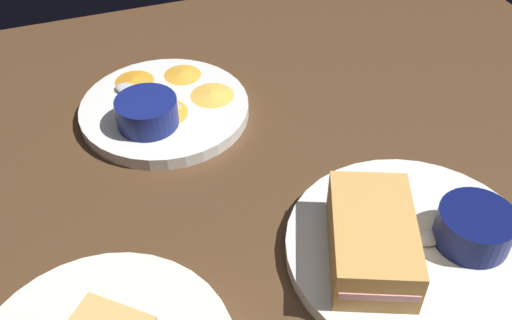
% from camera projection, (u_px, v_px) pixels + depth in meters
% --- Properties ---
extents(ground_plane, '(1.10, 1.10, 0.03)m').
position_uv_depth(ground_plane, '(283.00, 253.00, 0.60)').
color(ground_plane, '#4C331E').
extents(plate_sandwich_main, '(0.25, 0.25, 0.02)m').
position_uv_depth(plate_sandwich_main, '(412.00, 250.00, 0.58)').
color(plate_sandwich_main, silver).
rests_on(plate_sandwich_main, ground_plane).
extents(sandwich_half_near, '(0.15, 0.12, 0.05)m').
position_uv_depth(sandwich_half_near, '(372.00, 238.00, 0.55)').
color(sandwich_half_near, tan).
rests_on(sandwich_half_near, plate_sandwich_main).
extents(ramekin_dark_sauce, '(0.07, 0.07, 0.04)m').
position_uv_depth(ramekin_dark_sauce, '(475.00, 226.00, 0.56)').
color(ramekin_dark_sauce, '#0C144C').
rests_on(ramekin_dark_sauce, plate_sandwich_main).
extents(spoon_by_dark_ramekin, '(0.05, 0.10, 0.01)m').
position_uv_depth(spoon_by_dark_ramekin, '(412.00, 237.00, 0.57)').
color(spoon_by_dark_ramekin, silver).
rests_on(spoon_by_dark_ramekin, plate_sandwich_main).
extents(plate_chips_companion, '(0.21, 0.21, 0.02)m').
position_uv_depth(plate_chips_companion, '(165.00, 109.00, 0.75)').
color(plate_chips_companion, silver).
rests_on(plate_chips_companion, ground_plane).
extents(ramekin_light_gravy, '(0.07, 0.07, 0.03)m').
position_uv_depth(ramekin_light_gravy, '(147.00, 111.00, 0.70)').
color(ramekin_light_gravy, navy).
rests_on(ramekin_light_gravy, plate_chips_companion).
extents(spoon_by_gravy_ramekin, '(0.08, 0.08, 0.01)m').
position_uv_depth(spoon_by_gravy_ramekin, '(135.00, 91.00, 0.76)').
color(spoon_by_gravy_ramekin, silver).
rests_on(spoon_by_gravy_ramekin, plate_chips_companion).
extents(plantain_chip_scatter, '(0.17, 0.17, 0.01)m').
position_uv_depth(plantain_chip_scatter, '(163.00, 99.00, 0.74)').
color(plantain_chip_scatter, gold).
rests_on(plantain_chip_scatter, plate_chips_companion).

